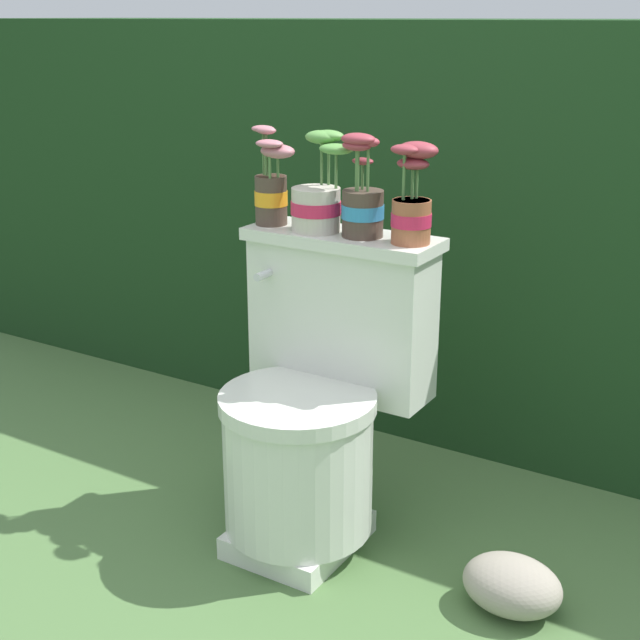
# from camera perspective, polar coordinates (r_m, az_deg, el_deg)

# --- Properties ---
(ground_plane) EXTENTS (12.00, 12.00, 0.00)m
(ground_plane) POSITION_cam_1_polar(r_m,az_deg,el_deg) (2.29, 0.77, -14.68)
(ground_plane) COLOR #4C703D
(hedge_backdrop) EXTENTS (4.18, 0.89, 1.25)m
(hedge_backdrop) POSITION_cam_1_polar(r_m,az_deg,el_deg) (2.99, 11.89, 6.17)
(hedge_backdrop) COLOR #193819
(hedge_backdrop) RESTS_ON ground
(toilet) EXTENTS (0.49, 0.48, 0.76)m
(toilet) POSITION_cam_1_polar(r_m,az_deg,el_deg) (2.21, -0.39, -5.82)
(toilet) COLOR silver
(toilet) RESTS_ON ground
(potted_plant_left) EXTENTS (0.13, 0.10, 0.25)m
(potted_plant_left) POSITION_cam_1_polar(r_m,az_deg,el_deg) (2.25, -3.13, 8.63)
(potted_plant_left) COLOR #47382D
(potted_plant_left) RESTS_ON toilet
(potted_plant_midleft) EXTENTS (0.15, 0.14, 0.24)m
(potted_plant_midleft) POSITION_cam_1_polar(r_m,az_deg,el_deg) (2.18, -0.13, 7.91)
(potted_plant_midleft) COLOR beige
(potted_plant_midleft) RESTS_ON toilet
(potted_plant_middle) EXTENTS (0.10, 0.10, 0.25)m
(potted_plant_middle) POSITION_cam_1_polar(r_m,az_deg,el_deg) (2.12, 2.72, 7.69)
(potted_plant_middle) COLOR #47382D
(potted_plant_middle) RESTS_ON toilet
(potted_plant_midright) EXTENTS (0.10, 0.10, 0.23)m
(potted_plant_midright) POSITION_cam_1_polar(r_m,az_deg,el_deg) (2.07, 5.91, 7.53)
(potted_plant_midright) COLOR #9E5638
(potted_plant_midright) RESTS_ON toilet
(garden_stone) EXTENTS (0.23, 0.18, 0.12)m
(garden_stone) POSITION_cam_1_polar(r_m,az_deg,el_deg) (2.12, 12.19, -16.25)
(garden_stone) COLOR #9E9384
(garden_stone) RESTS_ON ground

